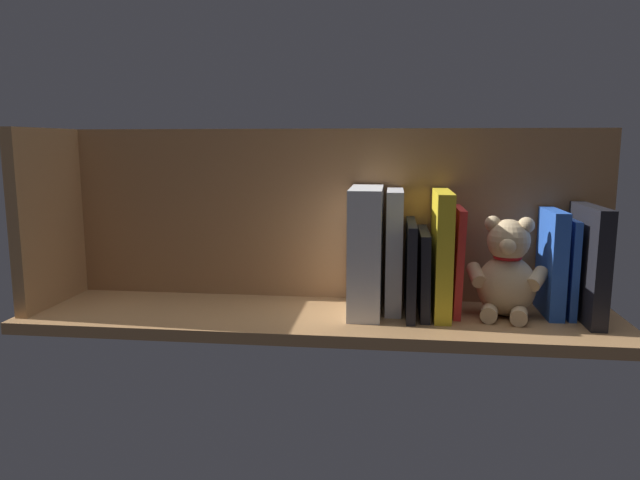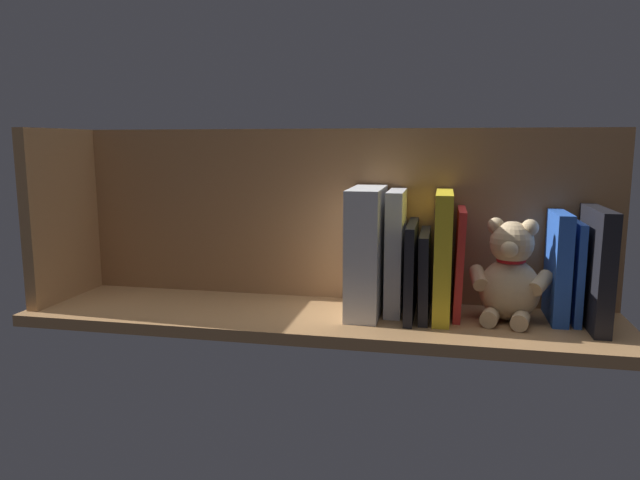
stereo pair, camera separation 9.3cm
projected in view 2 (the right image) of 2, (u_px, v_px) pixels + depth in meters
ground_plane at (320, 317)px, 115.52cm from camera, size 114.39×28.56×2.20cm
shelf_back_panel at (332, 215)px, 124.11cm from camera, size 114.39×1.50×35.45cm
shelf_side_divider at (62, 215)px, 123.65cm from camera, size 2.40×22.56×35.45cm
book_0 at (595, 267)px, 105.41cm from camera, size 2.99×17.98×21.26cm
book_1 at (574, 271)px, 108.84cm from camera, size 1.36×12.55×18.52cm
book_2 at (558, 266)px, 109.10cm from camera, size 2.82×12.97×20.11cm
teddy_bear at (510, 276)px, 108.67cm from camera, size 15.12×13.76×19.06cm
book_3 at (459, 262)px, 112.18cm from camera, size 1.90×13.97×20.42cm
book_4 at (443, 255)px, 110.96cm from camera, size 3.09×17.25×23.62cm
book_5 at (425, 274)px, 112.35cm from camera, size 2.03×16.97×16.12cm
book_6 at (411, 269)px, 112.18cm from camera, size 1.66×18.11×17.76cm
book_7 at (396, 251)px, 114.49cm from camera, size 3.12×13.69×23.63cm
dictionary_thick_white at (366, 251)px, 113.42cm from camera, size 6.10×17.87×24.21cm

